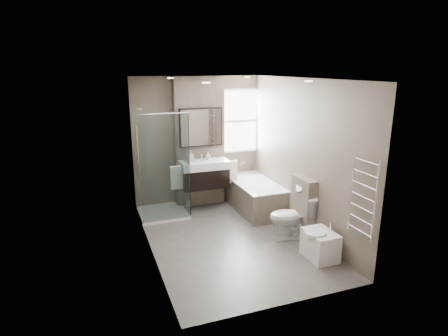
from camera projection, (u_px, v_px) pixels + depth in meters
name	position (u px, v px, depth m)	size (l,w,h in m)	color
room	(231.00, 163.00, 5.90)	(2.70, 3.90, 2.70)	#524E4B
vanity_pier	(199.00, 142.00, 7.51)	(1.00, 0.25, 2.60)	#63594E
vanity	(204.00, 174.00, 7.34)	(0.95, 0.47, 0.66)	black
mirror_cabinet	(201.00, 127.00, 7.27)	(0.86, 0.08, 0.76)	black
towel_left	(177.00, 178.00, 7.14)	(0.24, 0.06, 0.44)	silver
towel_right	(231.00, 172.00, 7.51)	(0.24, 0.06, 0.44)	silver
shower_enclosure	(168.00, 191.00, 7.09)	(0.90, 0.90, 2.00)	white
bathtub	(254.00, 194.00, 7.46)	(0.75, 1.60, 0.57)	#63594E
window	(239.00, 121.00, 7.80)	(0.98, 0.06, 1.33)	white
toilet	(291.00, 217.00, 6.19)	(0.41, 0.73, 0.74)	white
cistern_box	(303.00, 206.00, 6.28)	(0.19, 0.55, 1.00)	#63594E
bidet	(320.00, 244.00, 5.55)	(0.45, 0.53, 0.55)	white
towel_radiator	(363.00, 197.00, 4.91)	(0.03, 0.49, 1.10)	silver
soap_bottle_a	(191.00, 156.00, 7.20)	(0.09, 0.10, 0.21)	white
soap_bottle_b	(208.00, 156.00, 7.40)	(0.11, 0.11, 0.14)	white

